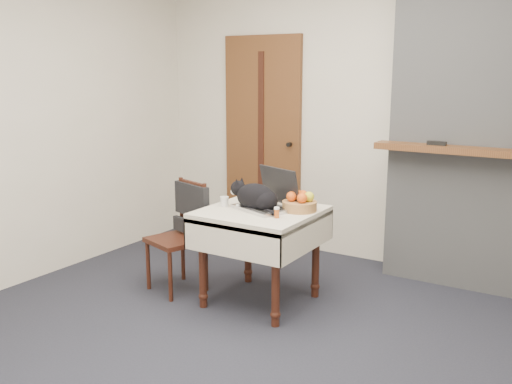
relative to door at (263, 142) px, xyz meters
The scene contains 12 objects.
ground 2.52m from the door, 58.72° to the right, with size 4.50×4.50×0.00m, color black.
room_shell 2.07m from the door, 51.56° to the right, with size 4.52×4.01×2.61m.
door is the anchor object (origin of this frame).
chimney 2.12m from the door, ahead, with size 1.62×0.48×2.60m.
side_table 1.59m from the door, 59.28° to the right, with size 0.78×0.78×0.70m.
laptop 1.51m from the door, 56.90° to the right, with size 0.48×0.45×0.29m.
cat 1.56m from the door, 60.38° to the right, with size 0.45×0.21×0.22m.
cream_jar 1.48m from the door, 69.83° to the right, with size 0.06×0.06×0.07m, color silver.
pill_bottle 1.79m from the door, 55.66° to the right, with size 0.04×0.04×0.08m.
fruit_basket 1.60m from the door, 49.14° to the right, with size 0.25×0.25×0.14m.
desk_clutter 1.61m from the door, 54.28° to the right, with size 0.15×0.02×0.01m, color black.
chair 1.46m from the door, 84.29° to the right, with size 0.48×0.47×0.85m.
Camera 1 is at (1.64, -2.72, 1.68)m, focal length 40.00 mm.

